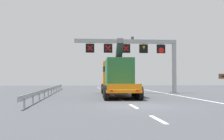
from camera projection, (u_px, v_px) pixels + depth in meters
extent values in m
plane|color=#424449|center=(137.00, 106.00, 18.36)|extent=(112.00, 112.00, 0.00)
cube|color=silver|center=(158.00, 120.00, 12.37)|extent=(0.20, 2.60, 0.01)
cube|color=silver|center=(134.00, 106.00, 18.19)|extent=(0.20, 2.60, 0.01)
cube|color=silver|center=(121.00, 100.00, 24.01)|extent=(0.20, 2.60, 0.01)
cube|color=silver|center=(113.00, 96.00, 29.83)|extent=(0.20, 2.60, 0.01)
cube|color=silver|center=(108.00, 93.00, 35.65)|extent=(0.20, 2.60, 0.01)
cube|color=silver|center=(105.00, 91.00, 41.47)|extent=(0.20, 2.60, 0.01)
cube|color=silver|center=(102.00, 89.00, 47.29)|extent=(0.20, 2.60, 0.01)
cube|color=silver|center=(100.00, 88.00, 53.11)|extent=(0.20, 2.60, 0.01)
cube|color=silver|center=(98.00, 87.00, 58.93)|extent=(0.20, 2.60, 0.01)
cube|color=silver|center=(174.00, 95.00, 30.92)|extent=(0.20, 63.00, 0.01)
cube|color=#9EA0A5|center=(174.00, 67.00, 34.78)|extent=(0.40, 0.40, 6.27)
cube|color=slate|center=(174.00, 93.00, 34.69)|extent=(0.90, 0.90, 0.08)
cube|color=#9EA0A5|center=(126.00, 41.00, 34.28)|extent=(11.87, 0.44, 0.44)
cube|color=#4C4C51|center=(132.00, 38.00, 34.36)|extent=(0.28, 0.40, 0.28)
cube|color=black|center=(161.00, 49.00, 34.67)|extent=(0.98, 0.24, 1.01)
cube|color=#9EA0A5|center=(161.00, 44.00, 34.69)|extent=(0.08, 0.08, 0.16)
cone|color=red|center=(161.00, 50.00, 34.54)|extent=(0.63, 0.02, 0.63)
cube|color=black|center=(144.00, 49.00, 34.46)|extent=(0.98, 0.24, 1.01)
cube|color=#9EA0A5|center=(143.00, 44.00, 34.48)|extent=(0.08, 0.08, 0.16)
cone|color=orange|center=(144.00, 48.00, 34.34)|extent=(0.35, 0.35, 0.35)
cube|color=black|center=(126.00, 49.00, 34.25)|extent=(0.98, 0.24, 1.01)
cube|color=#9EA0A5|center=(126.00, 44.00, 34.27)|extent=(0.08, 0.08, 0.16)
cube|color=red|center=(126.00, 48.00, 34.12)|extent=(0.60, 0.02, 0.60)
cube|color=red|center=(126.00, 48.00, 34.12)|extent=(0.60, 0.02, 0.60)
cube|color=black|center=(108.00, 48.00, 34.04)|extent=(0.98, 0.24, 1.01)
cube|color=#9EA0A5|center=(108.00, 44.00, 34.06)|extent=(0.08, 0.08, 0.16)
cube|color=red|center=(108.00, 48.00, 33.91)|extent=(0.60, 0.02, 0.60)
cube|color=red|center=(108.00, 48.00, 33.91)|extent=(0.60, 0.02, 0.60)
cube|color=black|center=(90.00, 48.00, 33.83)|extent=(0.98, 0.24, 1.01)
cube|color=#9EA0A5|center=(90.00, 43.00, 33.85)|extent=(0.08, 0.08, 0.16)
cube|color=red|center=(90.00, 48.00, 33.70)|extent=(0.60, 0.02, 0.60)
cube|color=red|center=(90.00, 48.00, 33.70)|extent=(0.60, 0.02, 0.60)
cube|color=orange|center=(119.00, 89.00, 27.62)|extent=(3.25, 10.51, 0.24)
cube|color=orange|center=(125.00, 87.00, 22.36)|extent=(2.66, 0.20, 0.44)
cylinder|color=black|center=(106.00, 94.00, 23.04)|extent=(0.37, 1.11, 1.10)
cylinder|color=black|center=(141.00, 93.00, 23.20)|extent=(0.37, 1.11, 1.10)
cylinder|color=black|center=(106.00, 93.00, 24.09)|extent=(0.37, 1.11, 1.10)
cylinder|color=black|center=(139.00, 93.00, 24.25)|extent=(0.37, 1.11, 1.10)
cylinder|color=black|center=(105.00, 92.00, 25.14)|extent=(0.37, 1.11, 1.10)
cylinder|color=black|center=(137.00, 92.00, 25.30)|extent=(0.37, 1.11, 1.10)
cylinder|color=black|center=(105.00, 92.00, 26.19)|extent=(0.37, 1.11, 1.10)
cylinder|color=black|center=(135.00, 92.00, 26.34)|extent=(0.37, 1.11, 1.10)
cylinder|color=black|center=(104.00, 91.00, 27.23)|extent=(0.37, 1.11, 1.10)
cylinder|color=black|center=(134.00, 91.00, 27.39)|extent=(0.37, 1.11, 1.10)
cube|color=orange|center=(114.00, 75.00, 34.74)|extent=(2.71, 3.31, 3.10)
cube|color=black|center=(114.00, 69.00, 34.76)|extent=(2.74, 3.33, 0.60)
cylinder|color=black|center=(103.00, 88.00, 35.50)|extent=(0.39, 1.11, 1.10)
cylinder|color=black|center=(124.00, 88.00, 35.65)|extent=(0.39, 1.11, 1.10)
cylinder|color=black|center=(103.00, 89.00, 33.50)|extent=(0.39, 1.11, 1.10)
cylinder|color=black|center=(126.00, 89.00, 33.65)|extent=(0.39, 1.11, 1.10)
cube|color=#236638|center=(118.00, 73.00, 28.06)|extent=(2.63, 5.82, 2.70)
cube|color=#2D2D33|center=(119.00, 52.00, 27.26)|extent=(0.69, 2.96, 2.29)
cube|color=red|center=(112.00, 91.00, 22.25)|extent=(0.20, 0.07, 0.12)
cube|color=red|center=(137.00, 91.00, 22.37)|extent=(0.20, 0.07, 0.12)
cube|color=#999EA3|center=(51.00, 89.00, 32.66)|extent=(0.04, 34.13, 0.32)
cube|color=#999EA3|center=(24.00, 103.00, 17.23)|extent=(0.10, 0.10, 0.60)
cube|color=#999EA3|center=(33.00, 99.00, 20.32)|extent=(0.10, 0.10, 0.60)
cube|color=#999EA3|center=(39.00, 96.00, 23.40)|extent=(0.10, 0.10, 0.60)
cube|color=#999EA3|center=(44.00, 94.00, 26.49)|extent=(0.10, 0.10, 0.60)
cube|color=#999EA3|center=(48.00, 93.00, 29.57)|extent=(0.10, 0.10, 0.60)
cube|color=#999EA3|center=(51.00, 91.00, 32.66)|extent=(0.10, 0.10, 0.60)
cube|color=#999EA3|center=(54.00, 90.00, 35.75)|extent=(0.10, 0.10, 0.60)
cube|color=#999EA3|center=(56.00, 89.00, 38.83)|extent=(0.10, 0.10, 0.60)
cube|color=#999EA3|center=(58.00, 89.00, 41.92)|extent=(0.10, 0.10, 0.60)
cube|color=#999EA3|center=(60.00, 88.00, 45.00)|extent=(0.10, 0.10, 0.60)
cube|color=#999EA3|center=(61.00, 87.00, 48.09)|extent=(0.10, 0.10, 0.60)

